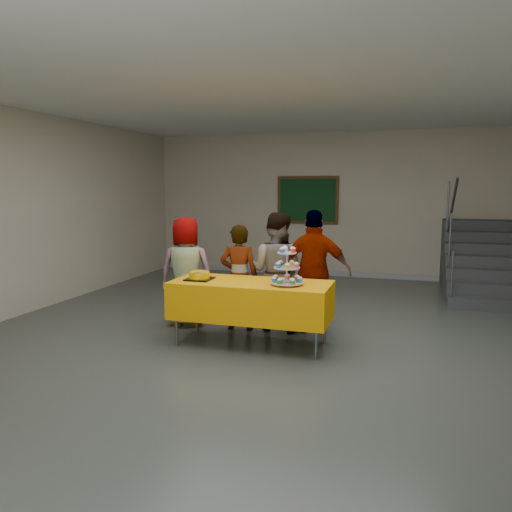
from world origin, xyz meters
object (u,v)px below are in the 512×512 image
Objects in this scene: bear_cake at (199,275)px; schoolchild_a at (186,271)px; schoolchild_d at (315,272)px; noticeboard at (308,200)px; cupcake_stand at (287,271)px; schoolchild_c at (276,271)px; bake_table at (251,299)px; schoolchild_b at (239,277)px; staircase at (482,265)px.

bear_cake is 0.24× the size of schoolchild_a.
noticeboard is (-0.94, 4.17, 0.80)m from schoolchild_d.
cupcake_stand is at bearing 70.01° from schoolchild_d.
schoolchild_a reaches higher than bear_cake.
cupcake_stand is 0.29× the size of schoolchild_c.
bake_table is 1.27m from schoolchild_a.
schoolchild_b is 4.86m from staircase.
bear_cake is 0.15× the size of staircase.
cupcake_stand is at bearing 133.71° from schoolchild_b.
schoolchild_c is at bearing -131.07° from staircase.
noticeboard reaches higher than bake_table.
schoolchild_b is (0.76, 0.00, -0.04)m from schoolchild_a.
bear_cake is 0.23× the size of schoolchild_c.
schoolchild_d is 1.23× the size of noticeboard.
bear_cake is 0.22× the size of schoolchild_d.
schoolchild_a is at bearing 152.56° from bake_table.
noticeboard is at bearing 93.72° from bake_table.
bake_table is 0.69m from schoolchild_b.
schoolchild_d reaches higher than bake_table.
schoolchild_a is 1.74m from schoolchild_d.
schoolchild_c is (0.11, 0.74, 0.22)m from bake_table.
noticeboard is at bearing 165.96° from staircase.
schoolchild_a is (-0.48, 0.64, -0.08)m from bear_cake.
schoolchild_a is 5.42m from staircase.
cupcake_stand is 0.89m from schoolchild_c.
staircase is (2.57, 4.14, -0.45)m from cupcake_stand.
schoolchild_a is 1.23m from schoolchild_c.
staircase is at bearing 48.52° from bear_cake.
schoolchild_b is 1.08× the size of noticeboard.
schoolchild_b is 4.42m from noticeboard.
staircase is at bearing -133.76° from schoolchild_d.
schoolchild_d reaches higher than cupcake_stand.
staircase is (4.13, 3.50, -0.26)m from schoolchild_a.
schoolchild_b is at bearing 121.14° from bake_table.
bake_table is 0.59m from cupcake_stand.
bear_cake reaches higher than bake_table.
schoolchild_d is 4.12m from staircase.
schoolchild_d reaches higher than schoolchild_c.
schoolchild_d reaches higher than bear_cake.
noticeboard reaches higher than schoolchild_b.
schoolchild_b is at bearing -90.40° from noticeboard.
schoolchild_b is 0.58× the size of staircase.
schoolchild_b is 0.49m from schoolchild_c.
bear_cake is 0.28× the size of noticeboard.
schoolchild_c is at bearing 81.40° from bake_table.
staircase is 3.62m from noticeboard.
noticeboard is (-0.43, 4.17, 0.82)m from schoolchild_c.
bear_cake is 1.09m from schoolchild_c.
cupcake_stand is at bearing 147.11° from schoolchild_a.
cupcake_stand is at bearing -81.21° from noticeboard.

